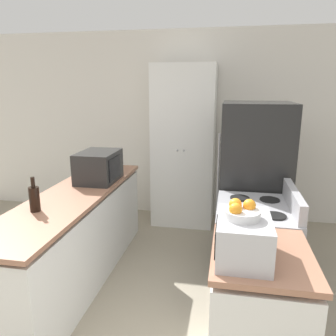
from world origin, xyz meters
TOP-DOWN VIEW (x-y plane):
  - wall_back at (0.00, 3.22)m, footprint 7.00×0.06m
  - counter_left at (-0.82, 1.29)m, footprint 0.60×2.38m
  - counter_right at (0.82, 0.47)m, footprint 0.60×0.73m
  - pantry_cabinet at (-0.00, 2.90)m, footprint 0.81×0.56m
  - stove at (0.84, 1.25)m, footprint 0.66×0.78m
  - refrigerator at (0.87, 2.06)m, footprint 0.73×0.77m
  - microwave at (-0.73, 1.73)m, footprint 0.38×0.50m
  - wine_bottle at (-0.90, 0.82)m, footprint 0.08×0.08m
  - toaster_oven at (0.70, 0.38)m, footprint 0.31×0.43m
  - fruit_bowl at (0.68, 0.38)m, footprint 0.20×0.20m

SIDE VIEW (x-z plane):
  - counter_left at x=-0.82m, z-range -0.01..0.87m
  - counter_right at x=0.82m, z-range -0.01..0.87m
  - stove at x=0.84m, z-range -0.07..0.97m
  - refrigerator at x=0.87m, z-range 0.00..1.70m
  - wine_bottle at x=-0.90m, z-range 0.85..1.13m
  - toaster_oven at x=0.70m, z-range 0.88..1.13m
  - microwave at x=-0.73m, z-range 0.88..1.20m
  - pantry_cabinet at x=0.00m, z-range 0.00..2.13m
  - fruit_bowl at x=0.68m, z-range 1.11..1.22m
  - wall_back at x=0.00m, z-range 0.00..2.60m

